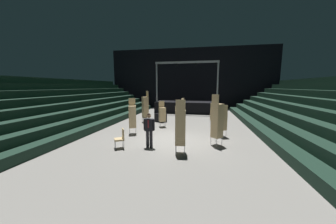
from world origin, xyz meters
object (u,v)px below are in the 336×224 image
at_px(chair_stack_rear_left, 145,105).
at_px(chair_stack_front_right, 222,121).
at_px(chair_stack_mid_centre, 180,116).
at_px(chair_stack_rear_centre, 132,116).
at_px(equipment_road_case, 161,118).
at_px(chair_stack_aisle_left, 162,114).
at_px(chair_stack_mid_right, 214,114).
at_px(chair_stack_front_left, 145,107).
at_px(stage_riser, 187,106).
at_px(loose_chair_near_man, 121,137).
at_px(chair_stack_mid_left, 180,127).
at_px(man_with_tie, 149,128).
at_px(chair_stack_rear_right, 217,120).

bearing_deg(chair_stack_rear_left, chair_stack_front_right, -147.56).
distance_m(chair_stack_mid_centre, chair_stack_rear_centre, 2.95).
bearing_deg(equipment_road_case, chair_stack_mid_centre, -57.95).
xyz_separation_m(chair_stack_rear_left, chair_stack_aisle_left, (2.55, -3.66, -0.21)).
bearing_deg(chair_stack_mid_right, chair_stack_front_left, -154.52).
xyz_separation_m(stage_riser, chair_stack_front_right, (2.91, -9.37, 0.24)).
bearing_deg(chair_stack_mid_right, loose_chair_near_man, -99.50).
xyz_separation_m(chair_stack_mid_left, chair_stack_mid_right, (1.78, 6.13, -0.34)).
bearing_deg(chair_stack_front_right, loose_chair_near_man, -173.05).
bearing_deg(chair_stack_rear_left, man_with_tie, -177.85).
height_order(chair_stack_front_left, loose_chair_near_man, chair_stack_front_left).
height_order(chair_stack_mid_left, chair_stack_rear_centre, chair_stack_mid_left).
relative_size(chair_stack_front_left, chair_stack_mid_centre, 1.15).
distance_m(chair_stack_front_left, chair_stack_front_right, 6.64).
xyz_separation_m(chair_stack_front_right, chair_stack_rear_left, (-6.57, 5.48, 0.21)).
relative_size(chair_stack_front_left, chair_stack_rear_right, 1.00).
bearing_deg(chair_stack_mid_left, chair_stack_front_left, 114.57).
height_order(stage_riser, chair_stack_front_left, stage_riser).
bearing_deg(stage_riser, chair_stack_front_left, -115.15).
height_order(chair_stack_mid_right, chair_stack_rear_left, chair_stack_rear_left).
distance_m(stage_riser, chair_stack_mid_left, 12.55).
distance_m(chair_stack_mid_centre, chair_stack_rear_left, 6.53).
distance_m(chair_stack_mid_right, chair_stack_aisle_left, 3.91).
relative_size(chair_stack_mid_right, chair_stack_rear_right, 0.67).
bearing_deg(chair_stack_rear_centre, man_with_tie, 105.66).
relative_size(chair_stack_mid_right, chair_stack_aisle_left, 0.91).
height_order(chair_stack_rear_right, equipment_road_case, chair_stack_rear_right).
bearing_deg(chair_stack_aisle_left, man_with_tie, 67.54).
relative_size(man_with_tie, chair_stack_front_right, 0.90).
relative_size(chair_stack_rear_right, chair_stack_aisle_left, 1.36).
height_order(chair_stack_rear_right, chair_stack_rear_centre, chair_stack_rear_right).
xyz_separation_m(chair_stack_rear_left, loose_chair_near_man, (1.63, -8.50, -0.62)).
height_order(chair_stack_rear_centre, equipment_road_case, chair_stack_rear_centre).
distance_m(man_with_tie, chair_stack_rear_centre, 2.86).
bearing_deg(chair_stack_front_left, chair_stack_mid_centre, -172.22).
height_order(man_with_tie, chair_stack_mid_right, chair_stack_mid_right).
distance_m(stage_riser, equipment_road_case, 6.05).
distance_m(chair_stack_front_left, chair_stack_rear_right, 7.30).
height_order(chair_stack_front_right, chair_stack_mid_centre, chair_stack_mid_centre).
bearing_deg(chair_stack_mid_centre, chair_stack_rear_centre, 115.90).
relative_size(chair_stack_mid_left, equipment_road_case, 2.66).
height_order(chair_stack_front_right, chair_stack_rear_left, chair_stack_rear_left).
xyz_separation_m(chair_stack_mid_right, chair_stack_rear_centre, (-5.10, -3.43, 0.25)).
bearing_deg(chair_stack_mid_left, chair_stack_mid_right, 68.27).
distance_m(man_with_tie, chair_stack_mid_right, 6.58).
distance_m(chair_stack_front_right, chair_stack_rear_left, 8.56).
bearing_deg(chair_stack_rear_centre, stage_riser, -126.69).
bearing_deg(chair_stack_rear_centre, equipment_road_case, -124.19).
xyz_separation_m(man_with_tie, chair_stack_front_right, (3.62, 2.68, -0.01)).
bearing_deg(chair_stack_mid_centre, stage_riser, 12.82).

